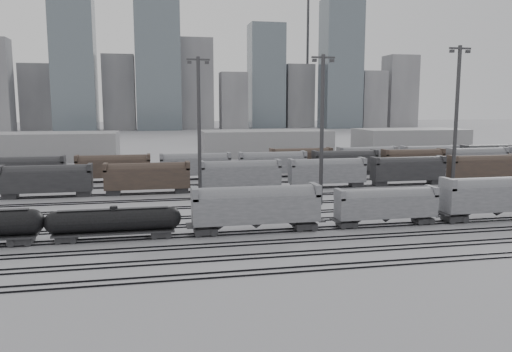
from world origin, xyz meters
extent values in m
plane|color=silver|center=(0.00, 0.00, 0.00)|extent=(900.00, 900.00, 0.00)
cube|color=black|center=(0.00, -14.72, 0.08)|extent=(220.00, 0.07, 0.16)
cube|color=black|center=(0.00, -13.28, 0.08)|extent=(220.00, 0.07, 0.16)
cube|color=black|center=(0.00, -9.72, 0.08)|extent=(220.00, 0.07, 0.16)
cube|color=black|center=(0.00, -8.28, 0.08)|extent=(220.00, 0.07, 0.16)
cube|color=black|center=(0.00, -4.72, 0.08)|extent=(220.00, 0.07, 0.16)
cube|color=black|center=(0.00, -3.28, 0.08)|extent=(220.00, 0.07, 0.16)
cube|color=black|center=(0.00, 0.28, 0.08)|extent=(220.00, 0.07, 0.16)
cube|color=black|center=(0.00, 1.72, 0.08)|extent=(220.00, 0.07, 0.16)
cube|color=black|center=(0.00, 5.28, 0.08)|extent=(220.00, 0.07, 0.16)
cube|color=black|center=(0.00, 6.72, 0.08)|extent=(220.00, 0.07, 0.16)
cube|color=black|center=(0.00, 10.28, 0.08)|extent=(220.00, 0.07, 0.16)
cube|color=black|center=(0.00, 11.72, 0.08)|extent=(220.00, 0.07, 0.16)
cube|color=black|center=(0.00, 17.28, 0.08)|extent=(220.00, 0.07, 0.16)
cube|color=black|center=(0.00, 18.72, 0.08)|extent=(220.00, 0.07, 0.16)
cube|color=black|center=(0.00, 24.28, 0.08)|extent=(220.00, 0.07, 0.16)
cube|color=black|center=(0.00, 25.72, 0.08)|extent=(220.00, 0.07, 0.16)
cube|color=black|center=(0.00, 31.28, 0.08)|extent=(220.00, 0.07, 0.16)
cube|color=black|center=(0.00, 32.72, 0.08)|extent=(220.00, 0.07, 0.16)
cube|color=black|center=(0.00, 39.28, 0.08)|extent=(220.00, 0.07, 0.16)
cube|color=black|center=(0.00, 40.72, 0.08)|extent=(220.00, 0.07, 0.16)
cube|color=black|center=(0.00, 47.28, 0.08)|extent=(220.00, 0.07, 0.16)
cube|color=black|center=(0.00, 48.72, 0.08)|extent=(220.00, 0.07, 0.16)
cube|color=black|center=(0.00, 55.28, 0.08)|extent=(220.00, 0.07, 0.16)
cube|color=black|center=(0.00, 56.72, 0.08)|extent=(220.00, 0.07, 0.16)
cube|color=#242527|center=(-39.96, 1.00, 0.55)|extent=(2.60, 2.10, 0.70)
sphere|color=black|center=(-38.71, 1.00, 2.65)|extent=(2.90, 2.90, 2.90)
cube|color=#242527|center=(-35.04, 1.00, 0.50)|extent=(2.34, 1.89, 0.63)
cube|color=#242527|center=(-24.24, 1.00, 0.50)|extent=(2.34, 1.89, 0.63)
cube|color=#242527|center=(-29.64, 1.00, 0.95)|extent=(13.96, 2.43, 0.23)
cylinder|color=black|center=(-29.64, 1.00, 2.39)|extent=(13.06, 2.61, 2.61)
sphere|color=black|center=(-36.17, 1.00, 2.39)|extent=(2.61, 2.61, 2.61)
sphere|color=black|center=(-23.11, 1.00, 2.39)|extent=(2.61, 2.61, 2.61)
cylinder|color=black|center=(-29.64, 1.00, 3.83)|extent=(0.90, 0.90, 0.45)
cube|color=#242527|center=(-29.64, 1.00, 3.74)|extent=(12.61, 0.81, 0.05)
cube|color=#242527|center=(-18.89, 1.00, 0.58)|extent=(2.76, 2.23, 0.74)
cube|color=#242527|center=(-6.15, 1.00, 0.58)|extent=(2.76, 2.23, 0.74)
cube|color=gray|center=(-12.52, 1.00, 3.08)|extent=(15.91, 3.18, 3.39)
cylinder|color=gray|center=(-12.52, 1.00, 4.35)|extent=(14.43, 3.08, 3.08)
cube|color=gray|center=(-20.16, 1.00, 5.20)|extent=(0.74, 3.18, 1.49)
cube|color=gray|center=(-4.88, 1.00, 5.20)|extent=(0.74, 3.18, 1.49)
cone|color=#242527|center=(-12.52, 1.00, 1.01)|extent=(2.55, 2.55, 0.95)
cube|color=#242527|center=(-0.45, 1.00, 0.50)|extent=(2.36, 1.91, 0.64)
cube|color=#242527|center=(10.44, 1.00, 0.50)|extent=(2.36, 1.91, 0.64)
cube|color=gray|center=(5.00, 1.00, 2.63)|extent=(13.61, 2.72, 2.90)
cylinder|color=gray|center=(5.00, 1.00, 3.72)|extent=(12.34, 2.63, 2.63)
cube|color=gray|center=(-1.54, 1.00, 4.45)|extent=(0.64, 2.72, 1.27)
cube|color=gray|center=(11.53, 1.00, 4.45)|extent=(0.64, 2.72, 1.27)
cone|color=#242527|center=(5.00, 1.00, 0.86)|extent=(2.18, 2.18, 0.82)
cube|color=#242527|center=(15.17, 1.00, 0.60)|extent=(2.82, 2.28, 0.76)
cube|color=gray|center=(21.69, 1.00, 3.15)|extent=(16.29, 3.26, 3.48)
cylinder|color=gray|center=(21.69, 1.00, 4.45)|extent=(14.77, 3.15, 3.15)
cube|color=gray|center=(13.87, 1.00, 5.32)|extent=(0.76, 3.26, 1.52)
cone|color=#242527|center=(21.69, 1.00, 1.03)|extent=(2.61, 2.61, 0.98)
cylinder|color=#353538|center=(-17.26, 24.79, 11.85)|extent=(0.61, 0.61, 23.70)
cube|color=#353538|center=(-17.26, 24.79, 23.22)|extent=(3.79, 0.28, 0.28)
cube|color=#353538|center=(-18.68, 24.79, 22.75)|extent=(0.66, 0.47, 0.47)
cube|color=#353538|center=(-15.84, 24.79, 22.75)|extent=(0.66, 0.47, 0.47)
cylinder|color=#353538|center=(1.29, 16.39, 11.81)|extent=(0.60, 0.60, 23.62)
cube|color=#353538|center=(1.29, 16.39, 23.15)|extent=(3.78, 0.28, 0.28)
cube|color=#353538|center=(-0.13, 16.39, 22.68)|extent=(0.66, 0.47, 0.47)
cube|color=#353538|center=(2.70, 16.39, 22.68)|extent=(0.66, 0.47, 0.47)
cylinder|color=#353538|center=(29.05, 22.82, 13.18)|extent=(0.68, 0.68, 26.37)
cube|color=#353538|center=(29.05, 22.82, 25.84)|extent=(4.22, 0.32, 0.32)
cube|color=#353538|center=(27.47, 22.82, 25.31)|extent=(0.74, 0.53, 0.53)
cube|color=#353538|center=(30.63, 22.82, 25.31)|extent=(0.74, 0.53, 0.53)
cube|color=#242527|center=(-43.00, 32.00, 2.80)|extent=(15.00, 3.00, 5.60)
cube|color=#4B3B2F|center=(-26.00, 32.00, 2.80)|extent=(15.00, 3.00, 5.60)
cube|color=gray|center=(-9.00, 32.00, 2.80)|extent=(15.00, 3.00, 5.60)
cube|color=gray|center=(8.00, 32.00, 2.80)|extent=(15.00, 3.00, 5.60)
cube|color=#242527|center=(25.00, 32.00, 2.80)|extent=(15.00, 3.00, 5.60)
cube|color=#4B3B2F|center=(42.00, 32.00, 2.80)|extent=(15.00, 3.00, 5.60)
cube|color=#242527|center=(-50.00, 48.00, 2.80)|extent=(15.00, 3.00, 5.60)
cube|color=#4B3B2F|center=(-33.00, 48.00, 2.80)|extent=(15.00, 3.00, 5.60)
cube|color=gray|center=(-16.00, 48.00, 2.80)|extent=(15.00, 3.00, 5.60)
cube|color=gray|center=(1.00, 48.00, 2.80)|extent=(15.00, 3.00, 5.60)
cube|color=#242527|center=(18.00, 48.00, 2.80)|extent=(15.00, 3.00, 5.60)
cube|color=#4B3B2F|center=(35.00, 48.00, 2.80)|extent=(15.00, 3.00, 5.60)
cube|color=gray|center=(52.00, 48.00, 2.80)|extent=(15.00, 3.00, 5.60)
cube|color=#4B3B2F|center=(10.00, 56.00, 2.80)|extent=(15.00, 3.00, 5.60)
cube|color=gray|center=(27.00, 56.00, 2.80)|extent=(15.00, 3.00, 5.60)
cube|color=gray|center=(44.00, 56.00, 2.80)|extent=(15.00, 3.00, 5.60)
cube|color=#242527|center=(61.00, 56.00, 2.80)|extent=(15.00, 3.00, 5.60)
cube|color=gray|center=(-60.00, 95.00, 4.00)|extent=(50.00, 18.00, 8.00)
cube|color=gray|center=(10.00, 95.00, 4.00)|extent=(40.00, 18.00, 8.00)
cube|color=gray|center=(60.00, 95.00, 4.00)|extent=(35.00, 18.00, 8.00)
cube|color=#979799|center=(-115.00, 280.00, 27.50)|extent=(18.00, 14.40, 55.00)
cube|color=#979799|center=(-95.00, 280.00, 21.00)|extent=(22.00, 17.60, 42.00)
cube|color=slate|center=(-70.00, 280.00, 40.00)|extent=(25.00, 20.00, 80.00)
cube|color=#979799|center=(-45.00, 280.00, 24.00)|extent=(20.00, 16.00, 48.00)
cube|color=slate|center=(-20.00, 280.00, 47.50)|extent=(28.00, 22.40, 95.00)
cube|color=#979799|center=(5.00, 280.00, 30.00)|extent=(22.00, 17.60, 60.00)
cube|color=#979799|center=(30.00, 280.00, 19.00)|extent=(18.00, 14.40, 38.00)
cube|color=slate|center=(55.00, 280.00, 36.00)|extent=(24.00, 19.20, 72.00)
cube|color=#979799|center=(80.00, 280.00, 22.50)|extent=(20.00, 16.00, 45.00)
cube|color=slate|center=(105.00, 280.00, 44.00)|extent=(26.00, 20.80, 88.00)
cube|color=#979799|center=(130.00, 280.00, 20.00)|extent=(18.00, 14.40, 40.00)
cube|color=#979799|center=(155.00, 280.00, 26.00)|extent=(22.00, 17.60, 52.00)
cylinder|color=#353538|center=(-30.00, 305.00, 50.00)|extent=(1.80, 1.80, 100.00)
cylinder|color=#353538|center=(90.00, 305.00, 50.00)|extent=(1.80, 1.80, 100.00)
camera|label=1|loc=(-24.98, -58.63, 15.77)|focal=35.00mm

